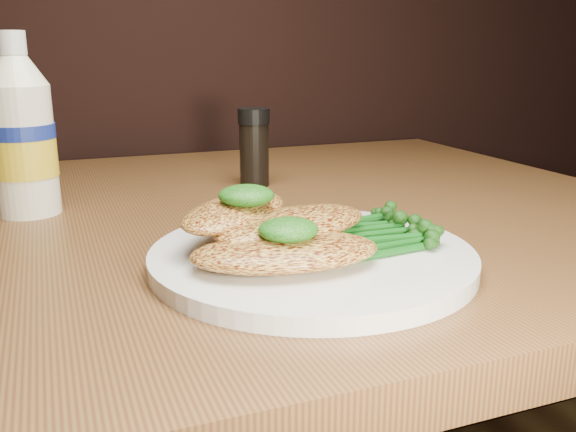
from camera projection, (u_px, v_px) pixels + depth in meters
name	position (u px, v px, depth m)	size (l,w,h in m)	color
plate	(312.00, 257.00, 0.53)	(0.28, 0.28, 0.01)	white
chicken_front	(285.00, 252.00, 0.48)	(0.15, 0.08, 0.02)	gold
chicken_mid	(292.00, 225.00, 0.53)	(0.15, 0.08, 0.02)	gold
chicken_back	(235.00, 212.00, 0.54)	(0.14, 0.07, 0.02)	gold
pesto_front	(288.00, 230.00, 0.48)	(0.05, 0.04, 0.02)	#093307
pesto_back	(246.00, 196.00, 0.53)	(0.05, 0.04, 0.02)	#093307
broccolini_bundle	(364.00, 230.00, 0.55)	(0.13, 0.10, 0.02)	#115114
mayo_bottle	(21.00, 125.00, 0.67)	(0.07, 0.07, 0.20)	white
pepper_grinder	(254.00, 148.00, 0.82)	(0.04, 0.04, 0.10)	black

